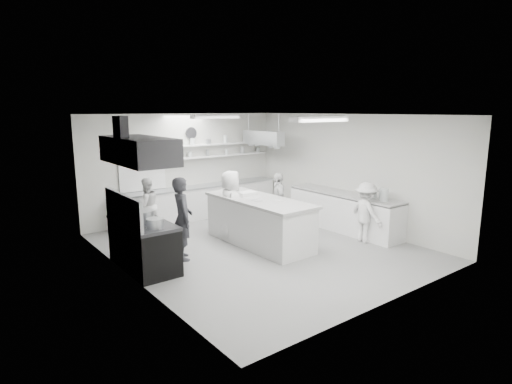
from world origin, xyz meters
TOP-DOWN VIEW (x-y plane):
  - floor at (0.00, 0.00)m, footprint 6.00×7.00m
  - ceiling at (0.00, 0.00)m, footprint 6.00×7.00m
  - wall_back at (0.00, 3.50)m, footprint 6.00×0.04m
  - wall_front at (0.00, -3.50)m, footprint 6.00×0.04m
  - wall_left at (-3.00, 0.00)m, footprint 0.04×7.00m
  - wall_right at (3.00, 0.00)m, footprint 0.04×7.00m
  - stove at (-2.60, 0.40)m, footprint 0.80×1.80m
  - exhaust_hood at (-2.60, 0.40)m, footprint 0.85×2.00m
  - back_counter at (0.30, 3.20)m, footprint 5.00×0.60m
  - shelf_lower at (0.70, 3.37)m, footprint 4.20×0.26m
  - shelf_upper at (0.70, 3.37)m, footprint 4.20×0.26m
  - pass_through_window at (-1.30, 3.48)m, footprint 1.30×0.04m
  - wall_clock at (0.20, 3.46)m, footprint 0.32×0.05m
  - right_counter at (2.65, -0.20)m, footprint 0.74×3.30m
  - pot_rack at (2.00, 2.40)m, footprint 0.30×1.60m
  - light_fixture_front at (0.00, -1.80)m, footprint 1.30×0.25m
  - light_fixture_rear at (0.00, 1.80)m, footprint 1.30×0.25m
  - prep_island at (0.15, 0.21)m, footprint 1.10×2.83m
  - stove_pot at (-2.60, 0.39)m, footprint 0.46×0.46m
  - cook_stove at (-1.74, 0.38)m, footprint 0.60×0.74m
  - cook_back at (-1.60, 2.57)m, footprint 0.75×0.61m
  - cook_island_left at (-0.17, 0.91)m, footprint 0.85×0.98m
  - cook_island_right at (1.40, 0.98)m, footprint 0.72×0.94m
  - cook_right at (2.26, -1.21)m, footprint 0.68×1.00m
  - bowl_island_a at (0.00, 0.09)m, footprint 0.26×0.26m
  - bowl_island_b at (0.37, -0.26)m, footprint 0.19×0.19m
  - bowl_right at (2.68, -0.83)m, footprint 0.23×0.23m

SIDE VIEW (x-z plane):
  - floor at x=0.00m, z-range -0.02..0.00m
  - stove at x=-2.60m, z-range 0.00..0.90m
  - back_counter at x=0.30m, z-range 0.00..0.92m
  - right_counter at x=2.65m, z-range 0.00..0.94m
  - prep_island at x=0.15m, z-range 0.00..1.04m
  - cook_right at x=2.26m, z-range 0.00..1.44m
  - cook_back at x=-1.60m, z-range 0.00..1.45m
  - cook_island_right at x=1.40m, z-range 0.00..1.49m
  - cook_island_left at x=-0.17m, z-range 0.00..1.69m
  - cook_stove at x=-1.74m, z-range 0.00..1.75m
  - bowl_right at x=2.68m, z-range 0.94..1.00m
  - stove_pot at x=-2.60m, z-range 0.91..1.18m
  - bowl_island_a at x=0.00m, z-range 1.04..1.09m
  - bowl_island_b at x=0.37m, z-range 1.04..1.09m
  - pass_through_window at x=-1.30m, z-range 0.95..1.95m
  - wall_back at x=0.00m, z-range 0.00..3.00m
  - wall_front at x=0.00m, z-range 0.00..3.00m
  - wall_left at x=-3.00m, z-range 0.00..3.00m
  - wall_right at x=3.00m, z-range 0.00..3.00m
  - shelf_lower at x=0.70m, z-range 1.73..1.77m
  - shelf_upper at x=0.70m, z-range 2.08..2.12m
  - pot_rack at x=2.00m, z-range 2.10..2.50m
  - exhaust_hood at x=-2.60m, z-range 2.10..2.60m
  - wall_clock at x=0.20m, z-range 2.29..2.61m
  - light_fixture_front at x=0.00m, z-range 2.89..2.99m
  - light_fixture_rear at x=0.00m, z-range 2.89..2.99m
  - ceiling at x=0.00m, z-range 3.00..3.02m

